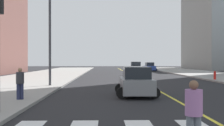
# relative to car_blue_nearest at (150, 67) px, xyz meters

# --- Properties ---
(sidewalk_kerb_west) EXTENTS (10.00, 120.00, 0.15)m
(sidewalk_kerb_west) POSITION_rel_car_blue_nearest_xyz_m (-17.68, -33.53, -0.78)
(sidewalk_kerb_west) COLOR gray
(sidewalk_kerb_west) RESTS_ON ground
(lane_divider_paint) EXTENTS (0.16, 80.00, 0.01)m
(lane_divider_paint) POSITION_rel_car_blue_nearest_xyz_m (-5.48, -13.53, -0.85)
(lane_divider_paint) COLOR yellow
(lane_divider_paint) RESTS_ON ground
(car_blue_nearest) EXTENTS (2.62, 4.13, 1.82)m
(car_blue_nearest) POSITION_rel_car_blue_nearest_xyz_m (0.00, 0.00, 0.00)
(car_blue_nearest) COLOR #2D479E
(car_blue_nearest) RESTS_ON ground
(car_silver_second) EXTENTS (2.87, 4.50, 1.98)m
(car_silver_second) POSITION_rel_car_blue_nearest_xyz_m (-3.72, -7.13, 0.07)
(car_silver_second) COLOR #B7B7BC
(car_silver_second) RESTS_ON ground
(car_gray_third) EXTENTS (2.48, 3.96, 1.77)m
(car_gray_third) POSITION_rel_car_blue_nearest_xyz_m (-7.43, -40.70, -0.03)
(car_gray_third) COLOR slate
(car_gray_third) RESTS_ON ground
(pedestrian_crossing) EXTENTS (0.41, 0.41, 1.66)m
(pedestrian_crossing) POSITION_rel_car_blue_nearest_xyz_m (-7.20, -50.84, 0.06)
(pedestrian_crossing) COLOR slate
(pedestrian_crossing) RESTS_ON ground
(pedestrian_walking_west) EXTENTS (0.40, 0.40, 1.62)m
(pedestrian_walking_west) POSITION_rel_car_blue_nearest_xyz_m (-13.65, -43.06, 0.19)
(pedestrian_walking_west) COLOR #232847
(pedestrian_walking_west) RESTS_ON sidewalk_kerb_west
(fire_hydrant) EXTENTS (0.26, 0.26, 0.89)m
(fire_hydrant) POSITION_rel_car_blue_nearest_xyz_m (2.38, -28.15, -0.27)
(fire_hydrant) COLOR red
(fire_hydrant) RESTS_ON sidewalk_kerb_east
(street_lamp) EXTENTS (0.44, 0.44, 8.14)m
(street_lamp) POSITION_rel_car_blue_nearest_xyz_m (-13.74, -34.82, 4.05)
(street_lamp) COLOR #38383D
(street_lamp) RESTS_ON sidewalk_kerb_west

